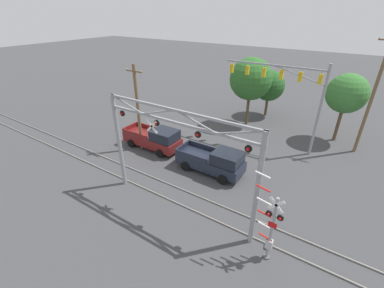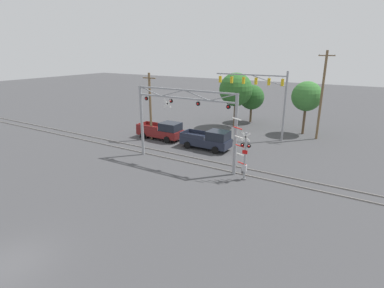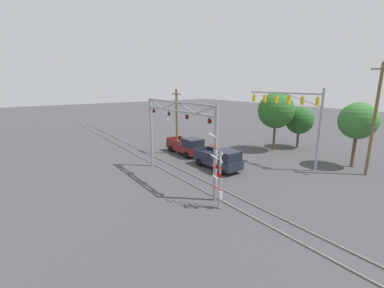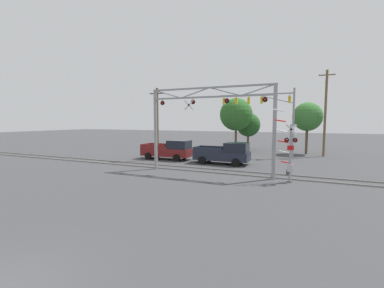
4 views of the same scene
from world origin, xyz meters
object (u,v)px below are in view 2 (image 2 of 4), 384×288
traffic_signal_span (265,91)px  utility_pole_right (322,95)px  background_tree_far_right_verge (307,96)px  background_tree_beyond_span (252,97)px  pickup_truck_following (162,131)px  crossing_signal_mast (244,157)px  crossing_gantry (184,118)px  background_tree_far_left_verge (236,90)px  pickup_truck_lead (209,140)px  utility_pole_left (150,106)px

traffic_signal_span → utility_pole_right: size_ratio=0.87×
background_tree_far_right_verge → background_tree_beyond_span: bearing=160.4°
utility_pole_right → background_tree_far_right_verge: size_ratio=1.54×
pickup_truck_following → utility_pole_right: (16.26, 9.92, 4.34)m
traffic_signal_span → background_tree_far_right_verge: traffic_signal_span is taller
crossing_signal_mast → crossing_gantry: bearing=174.6°
pickup_truck_following → background_tree_far_left_verge: size_ratio=0.77×
pickup_truck_lead → background_tree_beyond_span: (-0.71, 15.00, 2.70)m
crossing_gantry → traffic_signal_span: size_ratio=1.16×
background_tree_far_left_verge → utility_pole_right: bearing=-2.9°
pickup_truck_lead → background_tree_far_right_verge: background_tree_far_right_verge is taller
crossing_gantry → traffic_signal_span: traffic_signal_span is taller
crossing_gantry → traffic_signal_span: bearing=74.7°
utility_pole_right → background_tree_beyond_span: size_ratio=1.87×
background_tree_far_left_verge → background_tree_far_right_verge: (9.27, 1.02, -0.36)m
utility_pole_left → background_tree_beyond_span: 16.78m
traffic_signal_span → crossing_signal_mast: bearing=-78.1°
traffic_signal_span → background_tree_far_left_verge: 6.28m
background_tree_beyond_span → background_tree_far_left_verge: (-0.95, -3.99, 1.51)m
crossing_signal_mast → pickup_truck_lead: crossing_signal_mast is taller
crossing_signal_mast → pickup_truck_lead: size_ratio=0.94×
crossing_gantry → pickup_truck_lead: 6.18m
crossing_signal_mast → background_tree_far_left_verge: size_ratio=0.69×
crossing_signal_mast → traffic_signal_span: (-2.80, 13.27, 3.81)m
crossing_gantry → utility_pole_right: 18.23m
crossing_gantry → utility_pole_right: utility_pole_right is taller
background_tree_beyond_span → background_tree_far_right_verge: 8.90m
background_tree_beyond_span → traffic_signal_span: bearing=-60.1°
utility_pole_left → background_tree_far_left_verge: size_ratio=1.06×
pickup_truck_lead → utility_pole_right: (9.57, 10.44, 4.34)m
crossing_signal_mast → background_tree_far_right_verge: (1.25, 17.75, 2.88)m
crossing_gantry → crossing_signal_mast: bearing=-5.4°
utility_pole_left → utility_pole_right: 20.43m
crossing_gantry → pickup_truck_following: bearing=140.4°
traffic_signal_span → pickup_truck_following: traffic_signal_span is taller
utility_pole_left → background_tree_far_right_verge: size_ratio=1.18×
pickup_truck_lead → background_tree_far_right_verge: (7.61, 12.04, 3.84)m
utility_pole_right → utility_pole_left: bearing=-148.6°
background_tree_far_left_verge → crossing_signal_mast: bearing=-64.4°
traffic_signal_span → utility_pole_left: size_ratio=1.14×
utility_pole_left → background_tree_beyond_span: utility_pole_left is taller
crossing_signal_mast → pickup_truck_following: 14.50m
utility_pole_right → background_tree_far_left_verge: (-11.23, 0.57, -0.13)m
pickup_truck_following → background_tree_beyond_span: (5.99, 14.48, 2.70)m
crossing_signal_mast → utility_pole_right: (3.21, 16.15, 3.37)m
crossing_signal_mast → background_tree_far_right_verge: background_tree_far_right_verge is taller
utility_pole_left → crossing_signal_mast: bearing=-21.2°
crossing_signal_mast → background_tree_far_right_verge: bearing=86.0°
pickup_truck_following → background_tree_beyond_span: 15.90m
crossing_signal_mast → utility_pole_left: utility_pole_left is taller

